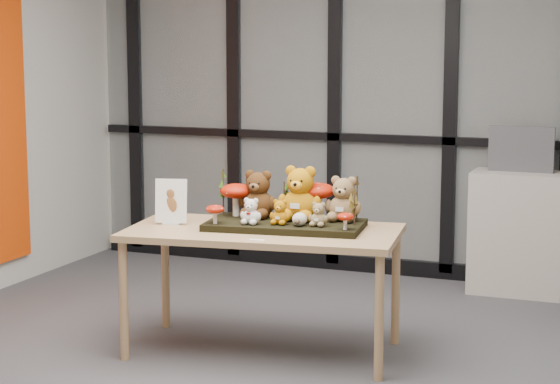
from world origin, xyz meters
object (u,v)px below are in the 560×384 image
at_px(bear_brown_medium, 258,191).
at_px(mushroom_back_left, 236,198).
at_px(mushroom_front_left, 215,213).
at_px(plush_cream_hedgehog, 300,219).
at_px(bear_pooh_yellow, 301,190).
at_px(bear_tan_back, 344,196).
at_px(cabinet, 518,233).
at_px(monitor, 521,149).
at_px(sign_holder, 171,204).
at_px(display_table, 263,241).
at_px(diorama_tray, 285,225).
at_px(bear_small_yellow, 280,211).
at_px(mushroom_back_right, 317,199).
at_px(mushroom_front_right, 345,220).
at_px(bear_white_bow, 251,210).
at_px(bear_beige_small, 319,213).

height_order(bear_brown_medium, mushroom_back_left, bear_brown_medium).
relative_size(mushroom_back_left, mushroom_front_left, 1.80).
bearing_deg(plush_cream_hedgehog, bear_pooh_yellow, 101.37).
xyz_separation_m(bear_tan_back, cabinet, (0.76, 1.70, -0.47)).
bearing_deg(monitor, mushroom_front_left, -124.27).
height_order(bear_brown_medium, sign_holder, bear_brown_medium).
xyz_separation_m(display_table, mushroom_back_left, (-0.23, 0.15, 0.21)).
bearing_deg(diorama_tray, bear_small_yellow, -95.75).
xyz_separation_m(bear_tan_back, mushroom_back_left, (-0.64, -0.08, -0.04)).
xyz_separation_m(bear_pooh_yellow, mushroom_back_right, (0.08, 0.08, -0.06)).
relative_size(mushroom_front_left, mushroom_front_right, 1.14).
bearing_deg(bear_small_yellow, mushroom_back_left, 147.62).
bearing_deg(mushroom_front_right, bear_tan_back, 109.74).
relative_size(display_table, bear_white_bow, 9.90).
bearing_deg(mushroom_front_right, cabinet, 71.21).
xyz_separation_m(mushroom_back_left, mushroom_front_right, (0.73, -0.18, -0.05)).
height_order(display_table, bear_brown_medium, bear_brown_medium).
height_order(bear_small_yellow, mushroom_back_right, mushroom_back_right).
height_order(display_table, mushroom_back_right, mushroom_back_right).
distance_m(bear_tan_back, mushroom_front_right, 0.29).
bearing_deg(bear_small_yellow, monitor, 54.14).
relative_size(bear_pooh_yellow, mushroom_front_right, 3.33).
height_order(bear_pooh_yellow, mushroom_back_left, bear_pooh_yellow).
height_order(display_table, bear_small_yellow, bear_small_yellow).
xyz_separation_m(mushroom_back_left, monitor, (1.40, 1.80, 0.16)).
bearing_deg(bear_small_yellow, bear_brown_medium, 132.75).
relative_size(bear_white_bow, cabinet, 0.19).
relative_size(plush_cream_hedgehog, cabinet, 0.10).
bearing_deg(display_table, plush_cream_hedgehog, -11.68).
bearing_deg(bear_pooh_yellow, bear_tan_back, 6.59).
relative_size(bear_beige_small, sign_holder, 0.56).
relative_size(diorama_tray, bear_pooh_yellow, 2.56).
relative_size(mushroom_back_left, sign_holder, 0.79).
bearing_deg(bear_white_bow, bear_brown_medium, 94.69).
distance_m(display_table, mushroom_front_left, 0.32).
bearing_deg(plush_cream_hedgehog, display_table, 168.32).
distance_m(display_table, monitor, 2.30).
bearing_deg(plush_cream_hedgehog, mushroom_back_left, 153.04).
distance_m(plush_cream_hedgehog, cabinet, 2.19).
bearing_deg(plush_cream_hedgehog, sign_holder, 175.31).
bearing_deg(mushroom_back_right, mushroom_back_left, -168.16).
bearing_deg(diorama_tray, mushroom_front_left, -158.03).
distance_m(bear_beige_small, mushroom_front_left, 0.59).
distance_m(bear_brown_medium, mushroom_front_left, 0.33).
distance_m(bear_brown_medium, bear_white_bow, 0.24).
height_order(mushroom_back_right, mushroom_front_left, mushroom_back_right).
distance_m(bear_small_yellow, bear_beige_small, 0.22).
distance_m(bear_small_yellow, mushroom_front_left, 0.37).
relative_size(bear_white_bow, sign_holder, 0.62).
bearing_deg(mushroom_back_right, bear_brown_medium, -165.30).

